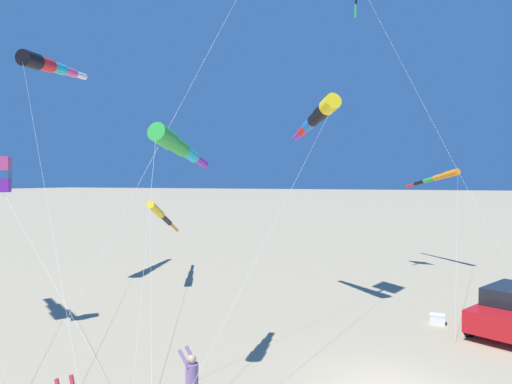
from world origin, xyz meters
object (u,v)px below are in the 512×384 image
at_px(kite_box_purple_drifting, 2,175).
at_px(person_child_green_jacket, 192,379).
at_px(kite_windsock_long_streamer_left, 48,65).
at_px(cooler_box, 437,319).
at_px(kite_windsock_long_streamer_right, 176,145).
at_px(parked_car, 511,310).
at_px(kite_windsock_red_high_left, 161,215).
at_px(kite_windsock_orange_high_right, 318,116).
at_px(kite_windsock_black_fish_shape, 437,178).

bearing_deg(kite_box_purple_drifting, person_child_green_jacket, 165.21).
bearing_deg(kite_windsock_long_streamer_left, cooler_box, -177.58).
bearing_deg(kite_windsock_long_streamer_right, kite_box_purple_drifting, -7.84).
distance_m(parked_car, kite_windsock_red_high_left, 18.24).
bearing_deg(kite_windsock_long_streamer_right, kite_windsock_red_high_left, -54.69).
bearing_deg(kite_windsock_long_streamer_left, kite_windsock_orange_high_right, -175.28).
bearing_deg(kite_windsock_red_high_left, cooler_box, 171.86).
xyz_separation_m(kite_box_purple_drifting, kite_windsock_long_streamer_left, (4.85, -7.01, 6.27)).
xyz_separation_m(cooler_box, kite_box_purple_drifting, (15.72, 7.88, 6.09)).
relative_size(parked_car, kite_windsock_black_fish_shape, 0.24).
bearing_deg(kite_windsock_red_high_left, kite_windsock_orange_high_right, 169.81).
distance_m(parked_car, kite_box_purple_drifting, 20.63).
bearing_deg(parked_car, kite_windsock_red_high_left, -7.71).
relative_size(kite_windsock_red_high_left, kite_windsock_black_fish_shape, 0.89).
bearing_deg(parked_car, cooler_box, -5.31).
bearing_deg(kite_box_purple_drifting, cooler_box, -153.39).
relative_size(cooler_box, kite_windsock_long_streamer_left, 0.05).
bearing_deg(person_child_green_jacket, cooler_box, -119.21).
height_order(person_child_green_jacket, kite_windsock_black_fish_shape, kite_windsock_black_fish_shape).
distance_m(kite_windsock_black_fish_shape, kite_windsock_orange_high_right, 14.68).
bearing_deg(cooler_box, kite_windsock_red_high_left, -8.14).
bearing_deg(kite_windsock_red_high_left, kite_box_purple_drifting, 86.61).
bearing_deg(kite_windsock_red_high_left, kite_windsock_long_streamer_right, 125.31).
relative_size(kite_windsock_red_high_left, kite_windsock_long_streamer_right, 2.28).
height_order(kite_box_purple_drifting, kite_windsock_black_fish_shape, kite_box_purple_drifting).
distance_m(cooler_box, kite_windsock_red_high_left, 15.75).
distance_m(kite_windsock_red_high_left, kite_windsock_orange_high_right, 11.22).
xyz_separation_m(kite_windsock_black_fish_shape, kite_windsock_long_streamer_right, (7.02, 22.91, 0.85)).
xyz_separation_m(parked_car, kite_windsock_long_streamer_right, (9.88, 8.80, 6.17)).
xyz_separation_m(kite_windsock_red_high_left, kite_windsock_orange_high_right, (-9.84, 1.77, 5.07)).
xyz_separation_m(person_child_green_jacket, kite_box_purple_drifting, (9.86, -2.60, 5.36)).
bearing_deg(person_child_green_jacket, kite_windsock_orange_high_right, -93.03).
bearing_deg(kite_windsock_long_streamer_right, person_child_green_jacket, 132.85).
xyz_separation_m(cooler_box, kite_windsock_long_streamer_right, (7.18, 9.05, 6.91)).
bearing_deg(parked_car, kite_windsock_orange_high_right, -4.62).
distance_m(kite_windsock_red_high_left, kite_windsock_black_fish_shape, 19.12).
relative_size(person_child_green_jacket, kite_windsock_black_fish_shape, 0.09).
distance_m(kite_box_purple_drifting, kite_windsock_long_streamer_right, 8.66).
bearing_deg(cooler_box, kite_windsock_long_streamer_right, 51.56).
bearing_deg(kite_windsock_red_high_left, person_child_green_jacket, 126.24).
relative_size(cooler_box, kite_windsock_red_high_left, 0.04).
relative_size(parked_car, cooler_box, 7.49).
bearing_deg(kite_windsock_black_fish_shape, kite_windsock_orange_high_right, 69.18).
bearing_deg(kite_box_purple_drifting, kite_windsock_black_fish_shape, -125.60).
height_order(parked_car, kite_box_purple_drifting, kite_box_purple_drifting).
height_order(kite_windsock_black_fish_shape, kite_windsock_orange_high_right, kite_windsock_orange_high_right).
xyz_separation_m(parked_car, kite_windsock_orange_high_right, (7.97, -0.64, 8.15)).
bearing_deg(parked_car, kite_windsock_long_streamer_left, 1.52).
bearing_deg(kite_windsock_orange_high_right, parked_car, 175.38).
distance_m(kite_box_purple_drifting, kite_windsock_orange_high_right, 13.61).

